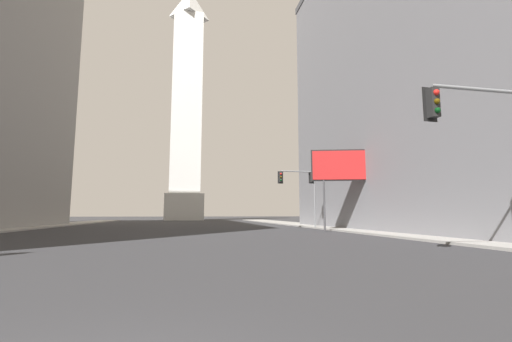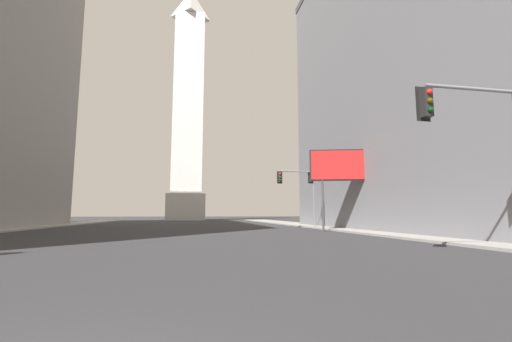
{
  "view_description": "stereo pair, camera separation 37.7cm",
  "coord_description": "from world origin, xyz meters",
  "px_view_note": "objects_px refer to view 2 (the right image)",
  "views": [
    {
      "loc": [
        0.88,
        -2.75,
        1.56
      ],
      "look_at": [
        10.11,
        43.85,
        7.51
      ],
      "focal_mm": 24.0,
      "sensor_mm": 36.0,
      "label": 1
    },
    {
      "loc": [
        1.25,
        -2.82,
        1.56
      ],
      "look_at": [
        10.11,
        43.85,
        7.51
      ],
      "focal_mm": 24.0,
      "sensor_mm": 36.0,
      "label": 2
    }
  ],
  "objects_px": {
    "obelisk": "(188,106)",
    "traffic_light_near_right": "(497,126)",
    "traffic_light_mid_right": "(302,184)",
    "billboard_sign": "(348,167)"
  },
  "relations": [
    {
      "from": "traffic_light_near_right",
      "to": "traffic_light_mid_right",
      "type": "distance_m",
      "value": 24.44
    },
    {
      "from": "billboard_sign",
      "to": "obelisk",
      "type": "bearing_deg",
      "value": 104.62
    },
    {
      "from": "obelisk",
      "to": "traffic_light_near_right",
      "type": "relative_size",
      "value": 9.5
    },
    {
      "from": "traffic_light_mid_right",
      "to": "billboard_sign",
      "type": "height_order",
      "value": "billboard_sign"
    },
    {
      "from": "traffic_light_near_right",
      "to": "traffic_light_mid_right",
      "type": "relative_size",
      "value": 1.03
    },
    {
      "from": "obelisk",
      "to": "traffic_light_near_right",
      "type": "bearing_deg",
      "value": -80.48
    },
    {
      "from": "traffic_light_near_right",
      "to": "traffic_light_mid_right",
      "type": "xyz_separation_m",
      "value": [
        0.32,
        24.43,
        -0.17
      ]
    },
    {
      "from": "traffic_light_near_right",
      "to": "billboard_sign",
      "type": "xyz_separation_m",
      "value": [
        2.42,
        17.71,
        0.9
      ]
    },
    {
      "from": "obelisk",
      "to": "traffic_light_mid_right",
      "type": "relative_size",
      "value": 9.79
    },
    {
      "from": "traffic_light_mid_right",
      "to": "billboard_sign",
      "type": "distance_m",
      "value": 7.13
    }
  ]
}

